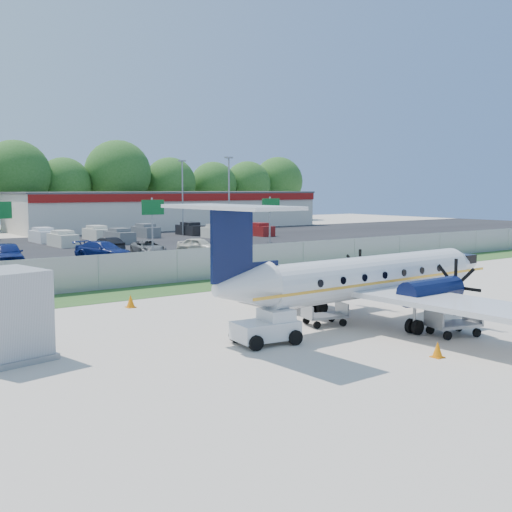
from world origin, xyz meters
TOP-DOWN VIEW (x-y plane):
  - ground at (0.00, 0.00)m, footprint 170.00×170.00m
  - grass_verge at (0.00, 12.00)m, footprint 170.00×4.00m
  - access_road at (0.00, 19.00)m, footprint 170.00×8.00m
  - parking_lot at (0.00, 40.00)m, footprint 170.00×32.00m
  - perimeter_fence at (0.00, 14.00)m, footprint 120.00×0.06m
  - building_east at (26.00, 61.98)m, footprint 44.40×12.40m
  - sign_mid at (3.00, 22.91)m, footprint 1.80×0.26m
  - sign_right at (14.00, 22.91)m, footprint 1.80×0.26m
  - light_pole_ne at (20.00, 38.00)m, footprint 0.90×0.35m
  - light_pole_se at (20.00, 48.00)m, footprint 0.90×0.35m
  - aircraft at (0.63, -0.92)m, footprint 16.37×16.16m
  - pushback_tug at (-4.90, -1.38)m, footprint 2.44×1.86m
  - baggage_cart_near at (-1.10, -0.29)m, footprint 1.93×1.42m
  - baggage_cart_far at (1.62, -4.66)m, footprint 2.18×1.64m
  - service_container at (-13.39, 2.06)m, footprint 3.15×3.15m
  - cone_nose at (12.72, 4.06)m, footprint 0.38×0.38m
  - cone_port_wing at (-1.52, -6.34)m, footprint 0.39×0.39m
  - cone_starboard_wing at (-5.83, 8.21)m, footprint 0.44×0.44m
  - road_car_mid at (8.02, 20.92)m, footprint 4.12×2.96m
  - road_car_east at (29.45, 16.81)m, footprint 6.36×3.30m
  - parked_car_b at (-5.71, 29.23)m, footprint 2.93×5.30m
  - parked_car_c at (1.49, 28.58)m, footprint 3.89×5.50m
  - parked_car_d at (5.96, 29.52)m, footprint 3.00×5.01m
  - parked_car_e at (10.46, 28.70)m, footprint 3.08×4.32m
  - parked_car_g at (4.32, 34.39)m, footprint 1.82×4.13m
  - far_parking_rows at (0.00, 45.00)m, footprint 56.00×10.00m

SIDE VIEW (x-z plane):
  - ground at x=0.00m, z-range 0.00..0.00m
  - road_car_mid at x=8.02m, z-range -0.65..0.65m
  - road_car_east at x=29.45m, z-range -0.86..0.86m
  - parked_car_b at x=-5.71m, z-range -0.85..0.85m
  - parked_car_c at x=1.49m, z-range -0.74..0.74m
  - parked_car_d at x=5.96m, z-range -0.65..0.65m
  - parked_car_e at x=10.46m, z-range -0.68..0.68m
  - parked_car_g at x=4.32m, z-range -0.66..0.66m
  - far_parking_rows at x=0.00m, z-range -0.80..0.80m
  - grass_verge at x=0.00m, z-range 0.00..0.02m
  - access_road at x=0.00m, z-range 0.00..0.02m
  - parking_lot at x=0.00m, z-range 0.00..0.02m
  - cone_nose at x=12.72m, z-range -0.01..0.53m
  - cone_port_wing at x=-1.52m, z-range -0.02..0.53m
  - cone_starboard_wing at x=-5.83m, z-range -0.02..0.60m
  - baggage_cart_near at x=-1.10m, z-range -0.03..0.88m
  - baggage_cart_far at x=1.62m, z-range -0.04..0.98m
  - pushback_tug at x=-4.90m, z-range -0.03..1.22m
  - perimeter_fence at x=0.00m, z-range 0.01..2.00m
  - service_container at x=-13.39m, z-range -0.10..2.89m
  - aircraft at x=0.63m, z-range -0.58..4.51m
  - building_east at x=26.00m, z-range 0.01..5.25m
  - sign_mid at x=3.00m, z-range 1.11..6.11m
  - sign_right at x=14.00m, z-range 1.11..6.11m
  - light_pole_ne at x=20.00m, z-range 0.69..9.78m
  - light_pole_se at x=20.00m, z-range 0.69..9.78m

